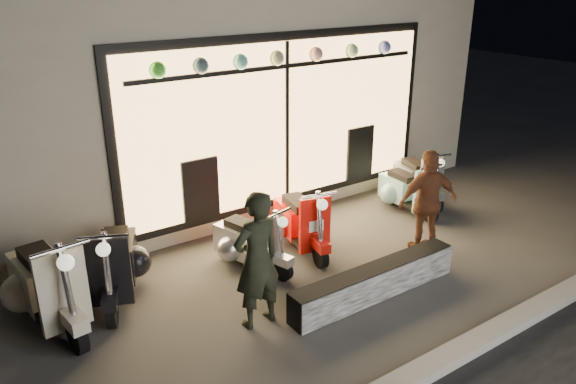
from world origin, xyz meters
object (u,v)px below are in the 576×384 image
man (257,260)px  woman (428,202)px  scooter_silver (246,241)px  graffiti_barrier (374,282)px  scooter_red (299,220)px

man → woman: man is taller
scooter_silver → man: size_ratio=0.78×
woman → scooter_silver: bearing=-6.7°
graffiti_barrier → man: 1.60m
scooter_silver → scooter_red: scooter_red is taller
woman → graffiti_barrier: bearing=38.0°
scooter_silver → woman: size_ratio=0.84×
graffiti_barrier → woman: 1.58m
graffiti_barrier → woman: woman is taller
woman → man: bearing=21.9°
scooter_red → scooter_silver: bearing=-163.8°
man → woman: bearing=179.2°
scooter_silver → man: 1.43m
scooter_silver → scooter_red: size_ratio=0.90×
scooter_red → woman: bearing=-28.7°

